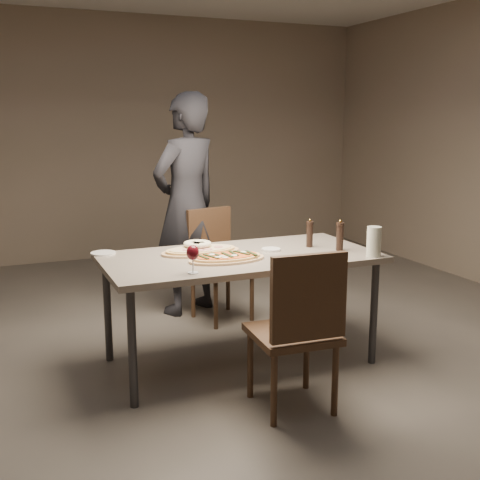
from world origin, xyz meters
name	(u,v)px	position (x,y,z in m)	size (l,w,h in m)	color
room	(240,156)	(0.00, 0.00, 1.40)	(7.00, 7.00, 7.00)	#56514A
dining_table	(240,263)	(0.00, 0.00, 0.69)	(1.80, 0.90, 0.75)	gray
zucchini_pizza	(227,258)	(-0.14, -0.11, 0.77)	(0.50, 0.28, 0.05)	tan
ham_pizza	(201,251)	(-0.22, 0.15, 0.77)	(0.54, 0.30, 0.04)	tan
bread_basket	(197,246)	(-0.23, 0.20, 0.79)	(0.19, 0.19, 0.07)	beige
oil_dish	(271,249)	(0.25, 0.04, 0.76)	(0.13, 0.13, 0.01)	white
pepper_mill_left	(340,236)	(0.68, -0.14, 0.85)	(0.05, 0.05, 0.21)	black
pepper_mill_right	(310,234)	(0.55, 0.04, 0.84)	(0.05, 0.05, 0.20)	black
carafe	(374,242)	(0.79, -0.38, 0.85)	(0.09, 0.09, 0.20)	silver
wine_glass	(193,254)	(-0.44, -0.33, 0.87)	(0.08, 0.08, 0.17)	silver
side_plate	(103,253)	(-0.83, 0.38, 0.76)	(0.17, 0.17, 0.01)	white
chair_near	(299,323)	(0.01, -0.80, 0.53)	(0.48, 0.48, 0.95)	#3E291A
chair_far	(216,257)	(0.19, 0.96, 0.51)	(0.51, 0.51, 0.90)	#3E291A
diner	(187,205)	(0.02, 1.19, 0.92)	(0.67, 0.44, 1.85)	black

